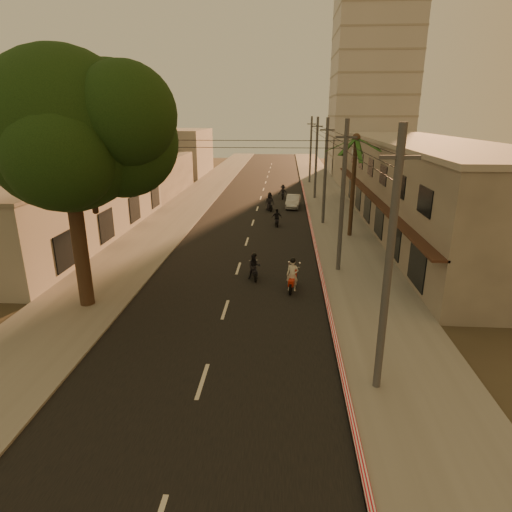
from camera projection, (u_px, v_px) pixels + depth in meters
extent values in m
plane|color=#383023|center=(219.00, 329.00, 19.29)|extent=(160.00, 160.00, 0.00)
cube|color=black|center=(253.00, 223.00, 38.22)|extent=(10.00, 140.00, 0.02)
cube|color=slate|center=(337.00, 224.00, 37.71)|extent=(5.00, 140.00, 0.12)
cube|color=slate|center=(170.00, 221.00, 38.70)|extent=(5.00, 140.00, 0.12)
cube|color=red|center=(313.00, 238.00, 33.12)|extent=(0.20, 60.00, 0.20)
cube|color=gray|center=(424.00, 189.00, 34.31)|extent=(8.00, 34.00, 7.00)
cube|color=gray|center=(430.00, 142.00, 33.16)|extent=(8.20, 34.20, 0.30)
cube|color=#3A2217|center=(370.00, 194.00, 34.72)|extent=(0.80, 34.00, 0.12)
cube|color=gray|center=(65.00, 207.00, 32.68)|extent=(8.00, 24.00, 5.00)
cube|color=gray|center=(60.00, 172.00, 31.86)|extent=(8.20, 24.20, 0.20)
cube|color=#B7B5B2|center=(372.00, 82.00, 66.87)|extent=(12.00, 12.00, 28.00)
cylinder|color=black|center=(81.00, 249.00, 20.70)|extent=(0.70, 0.70, 6.00)
cylinder|color=black|center=(93.00, 186.00, 20.08)|extent=(1.22, 2.17, 3.04)
cylinder|color=black|center=(56.00, 184.00, 19.45)|extent=(1.31, 1.49, 2.73)
sphere|color=black|center=(65.00, 131.00, 18.97)|extent=(7.20, 7.20, 7.20)
sphere|color=black|center=(122.00, 142.00, 19.93)|extent=(5.20, 5.20, 5.20)
sphere|color=black|center=(37.00, 137.00, 19.94)|extent=(4.80, 4.80, 4.80)
sphere|color=black|center=(60.00, 156.00, 17.51)|extent=(4.60, 4.60, 4.60)
sphere|color=black|center=(125.00, 115.00, 18.08)|extent=(4.40, 4.40, 4.40)
sphere|color=black|center=(109.00, 106.00, 20.82)|extent=(4.40, 4.40, 4.40)
cylinder|color=black|center=(353.00, 189.00, 32.72)|extent=(0.32, 0.32, 7.60)
sphere|color=black|center=(356.00, 137.00, 31.52)|extent=(0.60, 0.60, 0.60)
cylinder|color=#38383A|center=(388.00, 269.00, 13.68)|extent=(0.26, 0.26, 9.00)
cube|color=#38383A|center=(400.00, 157.00, 12.58)|extent=(1.20, 0.12, 0.12)
cylinder|color=#38383A|center=(342.00, 199.00, 25.04)|extent=(0.26, 0.26, 9.00)
cube|color=#38383A|center=(346.00, 137.00, 23.94)|extent=(1.20, 0.12, 0.12)
cylinder|color=#38383A|center=(325.00, 173.00, 36.40)|extent=(0.26, 0.26, 9.00)
cube|color=#38383A|center=(327.00, 130.00, 35.30)|extent=(1.20, 0.12, 0.12)
cylinder|color=#38383A|center=(316.00, 159.00, 47.77)|extent=(0.26, 0.26, 9.00)
cube|color=#38383A|center=(318.00, 126.00, 46.67)|extent=(1.20, 0.12, 0.12)
cylinder|color=#38383A|center=(311.00, 150.00, 59.13)|extent=(0.26, 0.26, 9.00)
cube|color=#38383A|center=(312.00, 124.00, 58.03)|extent=(1.20, 0.12, 0.12)
cube|color=gray|center=(366.00, 161.00, 60.04)|extent=(8.00, 14.00, 6.00)
cube|color=gray|center=(146.00, 176.00, 51.72)|extent=(8.00, 14.00, 4.40)
cube|color=gray|center=(181.00, 152.00, 68.35)|extent=(8.00, 14.00, 7.00)
cylinder|color=black|center=(294.00, 280.00, 24.12)|extent=(0.20, 0.61, 0.60)
cylinder|color=black|center=(290.00, 289.00, 22.87)|extent=(0.20, 0.61, 0.60)
cube|color=#B3210D|center=(292.00, 280.00, 23.33)|extent=(0.49, 1.22, 0.32)
cube|color=#B3210D|center=(294.00, 274.00, 23.77)|extent=(0.34, 0.16, 0.65)
cylinder|color=silver|center=(294.00, 267.00, 23.78)|extent=(0.59, 0.13, 0.04)
imported|color=beige|center=(292.00, 275.00, 23.23)|extent=(0.80, 0.64, 1.81)
sphere|color=black|center=(293.00, 260.00, 22.96)|extent=(0.32, 0.32, 0.32)
sphere|color=silver|center=(289.00, 262.00, 23.74)|extent=(0.13, 0.13, 0.13)
sphere|color=silver|center=(300.00, 263.00, 23.61)|extent=(0.13, 0.13, 0.13)
cylinder|color=black|center=(253.00, 271.00, 25.70)|extent=(0.19, 0.52, 0.51)
cylinder|color=black|center=(255.00, 278.00, 24.62)|extent=(0.19, 0.52, 0.51)
cube|color=black|center=(254.00, 271.00, 25.02)|extent=(0.44, 1.04, 0.27)
cube|color=black|center=(253.00, 266.00, 25.40)|extent=(0.29, 0.14, 0.55)
cylinder|color=silver|center=(253.00, 260.00, 25.41)|extent=(0.50, 0.14, 0.04)
imported|color=black|center=(254.00, 267.00, 24.93)|extent=(0.97, 0.86, 1.54)
sphere|color=black|center=(254.00, 255.00, 24.71)|extent=(0.27, 0.27, 0.27)
cylinder|color=black|center=(276.00, 222.00, 37.62)|extent=(0.15, 0.50, 0.50)
cylinder|color=black|center=(277.00, 225.00, 36.57)|extent=(0.15, 0.50, 0.50)
cube|color=black|center=(277.00, 221.00, 36.95)|extent=(0.37, 1.00, 0.27)
cube|color=black|center=(276.00, 218.00, 37.33)|extent=(0.28, 0.12, 0.53)
cylinder|color=silver|center=(276.00, 214.00, 37.34)|extent=(0.49, 0.10, 0.04)
imported|color=black|center=(277.00, 218.00, 36.87)|extent=(0.96, 0.58, 1.49)
sphere|color=black|center=(277.00, 210.00, 36.65)|extent=(0.27, 0.27, 0.27)
cylinder|color=black|center=(268.00, 206.00, 43.61)|extent=(0.22, 0.60, 0.59)
cylinder|color=black|center=(271.00, 209.00, 42.37)|extent=(0.22, 0.60, 0.59)
cube|color=black|center=(270.00, 205.00, 42.83)|extent=(0.53, 1.20, 0.32)
cube|color=black|center=(269.00, 203.00, 43.27)|extent=(0.33, 0.17, 0.64)
cylinder|color=silver|center=(269.00, 199.00, 43.28)|extent=(0.58, 0.16, 0.04)
imported|color=black|center=(270.00, 202.00, 42.73)|extent=(1.09, 0.91, 1.78)
sphere|color=black|center=(270.00, 194.00, 42.47)|extent=(0.32, 0.32, 0.32)
cylinder|color=black|center=(283.00, 196.00, 49.70)|extent=(0.12, 0.52, 0.52)
cylinder|color=black|center=(283.00, 197.00, 48.61)|extent=(0.12, 0.52, 0.52)
cube|color=black|center=(283.00, 194.00, 49.01)|extent=(0.32, 1.03, 0.28)
cube|color=black|center=(283.00, 192.00, 49.40)|extent=(0.28, 0.11, 0.56)
cylinder|color=silver|center=(283.00, 190.00, 49.40)|extent=(0.51, 0.07, 0.04)
imported|color=black|center=(283.00, 192.00, 48.92)|extent=(1.07, 0.69, 1.55)
sphere|color=black|center=(283.00, 186.00, 48.70)|extent=(0.28, 0.28, 0.28)
imported|color=#A3A6AB|center=(293.00, 201.00, 44.38)|extent=(1.97, 4.11, 1.28)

